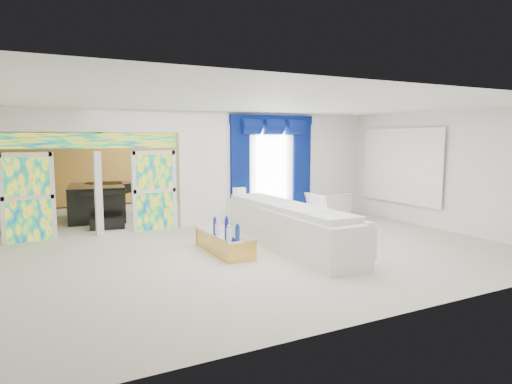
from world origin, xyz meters
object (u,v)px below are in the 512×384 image
console_table (249,215)px  grand_piano (97,202)px  white_sofa (288,229)px  coffee_table (224,242)px  armchair (326,205)px

console_table → grand_piano: bearing=145.1°
console_table → white_sofa: bearing=-100.9°
white_sofa → console_table: (0.57, 2.94, -0.21)m
coffee_table → console_table: console_table is taller
grand_piano → white_sofa: bearing=-52.5°
armchair → grand_piano: size_ratio=0.59×
console_table → armchair: (2.36, -0.31, 0.17)m
grand_piano → coffee_table: bearing=-63.5°
white_sofa → coffee_table: size_ratio=2.41×
coffee_table → armchair: bearing=28.6°
white_sofa → grand_piano: 6.25m
armchair → coffee_table: bearing=115.4°
armchair → grand_piano: grand_piano is taller
white_sofa → coffee_table: bearing=168.8°
white_sofa → armchair: white_sofa is taller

